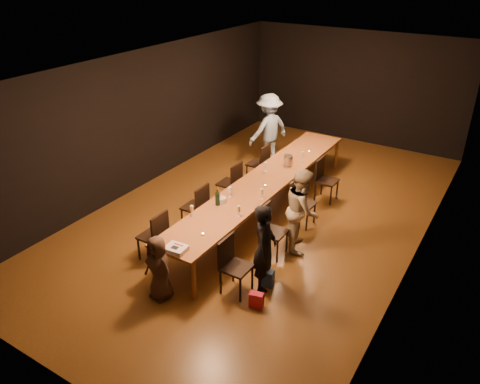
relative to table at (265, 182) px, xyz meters
The scene contains 30 objects.
ground 0.70m from the table, ahead, with size 10.00×10.00×0.00m, color #492D12.
room_shell 1.38m from the table, ahead, with size 6.04×10.04×3.02m.
table is the anchor object (origin of this frame).
chair_right_0 2.56m from the table, 70.50° to the right, with size 0.42×0.42×0.93m, color black, non-canonical shape.
chair_right_1 1.49m from the table, 54.69° to the right, with size 0.42×0.42×0.93m, color black, non-canonical shape.
chair_right_2 0.88m from the table, ahead, with size 0.42×0.42×0.93m, color black, non-canonical shape.
chair_right_3 1.49m from the table, 54.69° to the left, with size 0.42×0.42×0.93m, color black, non-canonical shape.
chair_left_0 2.56m from the table, 109.50° to the right, with size 0.42×0.42×0.93m, color black, non-canonical shape.
chair_left_1 1.49m from the table, 125.31° to the right, with size 0.42×0.42×0.93m, color black, non-canonical shape.
chair_left_2 0.88m from the table, behind, with size 0.42×0.42×0.93m, color black, non-canonical shape.
chair_left_3 1.49m from the table, 125.31° to the left, with size 0.42×0.42×0.93m, color black, non-canonical shape.
woman_birthday 2.36m from the table, 60.79° to the right, with size 0.53×0.35×1.46m, color black.
woman_tan 1.36m from the table, 31.98° to the right, with size 0.74×0.58×1.53m, color beige.
man_blue 2.65m from the table, 117.20° to the left, with size 1.13×0.65×1.76m, color #92BBE3.
child 3.14m from the table, 91.42° to the right, with size 0.53×0.34×1.08m, color #443226.
gift_bag_red 2.93m from the table, 63.01° to the right, with size 0.21×0.12×0.25m, color red.
gift_bag_blue 2.40m from the table, 59.64° to the right, with size 0.22×0.15×0.28m, color #2754AA.
birthday_cake 2.87m from the table, 88.71° to the right, with size 0.34×0.28×0.08m.
plate_stack 1.26m from the table, 99.63° to the right, with size 0.18×0.18×0.10m, color silver.
champagne_bottle 1.37m from the table, 99.25° to the right, with size 0.08×0.08×0.36m, color black, non-canonical shape.
ice_bucket 0.91m from the table, 85.68° to the left, with size 0.19×0.19×0.21m, color #A2A2A7.
wineglass_0 1.95m from the table, 100.66° to the right, with size 0.06×0.06×0.21m, color beige, non-canonical shape.
wineglass_1 1.54m from the table, 77.80° to the right, with size 0.06×0.06×0.21m, color beige, non-canonical shape.
wineglass_2 1.00m from the table, 101.04° to the right, with size 0.06×0.06×0.21m, color silver, non-canonical shape.
wineglass_3 0.83m from the table, 65.23° to the right, with size 0.06×0.06×0.21m, color beige, non-canonical shape.
wineglass_4 0.43m from the table, 116.01° to the left, with size 0.06×0.06×0.21m, color silver, non-canonical shape.
wineglass_5 1.29m from the table, 80.35° to the left, with size 0.06×0.06×0.21m, color silver, non-canonical shape.
tealight_near 2.30m from the table, 86.26° to the right, with size 0.05×0.05×0.03m, color #B2B7B2.
tealight_mid 0.30m from the table, 59.34° to the right, with size 0.05×0.05×0.03m, color #B2B7B2.
tealight_far 1.77m from the table, 85.15° to the left, with size 0.05×0.05×0.03m, color #B2B7B2.
Camera 1 is at (4.00, -7.35, 4.79)m, focal length 35.00 mm.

